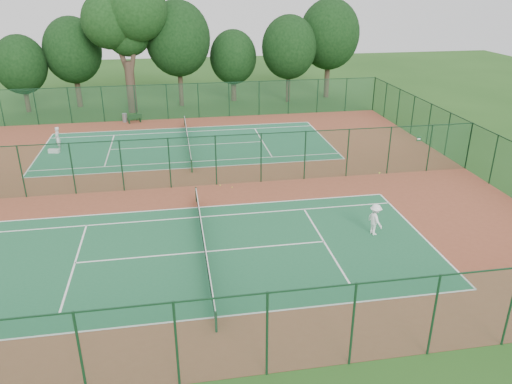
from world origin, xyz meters
TOP-DOWN VIEW (x-y plane):
  - ground at (0.00, 0.00)m, footprint 120.00×120.00m
  - red_pad at (0.00, 0.00)m, footprint 40.00×36.00m
  - court_near at (0.00, -9.00)m, footprint 23.77×10.97m
  - court_far at (0.00, 9.00)m, footprint 23.77×10.97m
  - fence_north at (0.00, 18.00)m, footprint 40.00×0.09m
  - fence_south at (0.00, -18.00)m, footprint 40.00×0.09m
  - fence_east at (20.00, 0.00)m, footprint 0.09×36.00m
  - fence_divider at (0.00, 0.00)m, footprint 40.00×0.09m
  - tennis_net_near at (0.00, -9.00)m, footprint 0.10×12.90m
  - tennis_net_far at (0.00, 9.00)m, footprint 0.10×12.90m
  - player_near at (9.36, -8.63)m, footprint 0.88×1.26m
  - player_far at (-10.48, 9.74)m, footprint 0.60×0.78m
  - trash_bin at (-5.72, 17.60)m, footprint 0.56×0.56m
  - bench at (-4.75, 17.07)m, footprint 1.45×0.90m
  - kit_bag at (-10.73, 8.90)m, footprint 0.91×0.51m
  - stray_ball_a at (1.75, -0.29)m, footprint 0.07×0.07m
  - stray_ball_b at (2.50, -0.74)m, footprint 0.07×0.07m
  - stray_ball_c at (0.08, -0.43)m, footprint 0.07×0.07m
  - big_tree at (-5.06, 21.76)m, footprint 8.46×6.20m
  - evergreen_row at (0.50, 24.25)m, footprint 39.00×5.00m

SIDE VIEW (x-z plane):
  - ground at x=0.00m, z-range 0.00..0.00m
  - evergreen_row at x=0.50m, z-range -6.00..6.00m
  - red_pad at x=0.00m, z-range 0.00..0.01m
  - court_near at x=0.00m, z-range 0.01..0.02m
  - court_far at x=0.00m, z-range 0.01..0.02m
  - stray_ball_c at x=0.08m, z-range 0.01..0.08m
  - stray_ball_b at x=2.50m, z-range 0.01..0.08m
  - stray_ball_a at x=1.75m, z-range 0.01..0.08m
  - kit_bag at x=-10.73m, z-range 0.01..0.33m
  - trash_bin at x=-5.72m, z-range 0.01..0.85m
  - bench at x=-4.75m, z-range 0.02..0.89m
  - tennis_net_near at x=0.00m, z-range 0.06..1.03m
  - tennis_net_far at x=0.00m, z-range 0.06..1.03m
  - player_near at x=9.36m, z-range 0.02..1.79m
  - player_far at x=-10.48m, z-range 0.02..1.92m
  - fence_east at x=20.00m, z-range 0.01..3.51m
  - fence_north at x=0.00m, z-range 0.01..3.51m
  - fence_south at x=0.00m, z-range 0.01..3.51m
  - fence_divider at x=0.00m, z-range 0.01..3.51m
  - big_tree at x=-5.06m, z-range 2.71..15.71m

